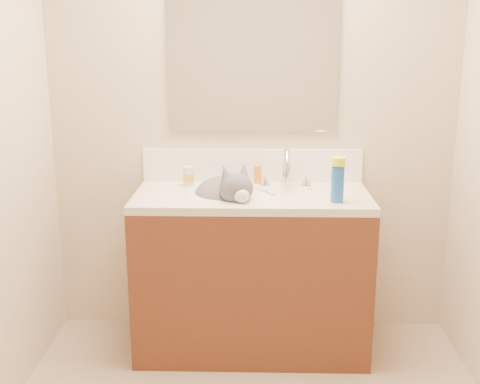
# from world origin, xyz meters

# --- Properties ---
(room_shell) EXTENTS (2.24, 2.54, 2.52)m
(room_shell) POSITION_xyz_m (0.00, 0.00, 1.49)
(room_shell) COLOR #C4B091
(room_shell) RESTS_ON ground
(vanity_cabinet) EXTENTS (1.20, 0.55, 0.82)m
(vanity_cabinet) POSITION_xyz_m (0.00, 0.97, 0.41)
(vanity_cabinet) COLOR #532816
(vanity_cabinet) RESTS_ON ground
(counter_slab) EXTENTS (1.20, 0.55, 0.04)m
(counter_slab) POSITION_xyz_m (0.00, 0.97, 0.84)
(counter_slab) COLOR beige
(counter_slab) RESTS_ON vanity_cabinet
(basin) EXTENTS (0.45, 0.36, 0.14)m
(basin) POSITION_xyz_m (-0.12, 0.94, 0.79)
(basin) COLOR silver
(basin) RESTS_ON vanity_cabinet
(faucet) EXTENTS (0.28, 0.20, 0.21)m
(faucet) POSITION_xyz_m (0.18, 1.11, 0.95)
(faucet) COLOR silver
(faucet) RESTS_ON counter_slab
(cat) EXTENTS (0.46, 0.48, 0.34)m
(cat) POSITION_xyz_m (-0.13, 0.97, 0.84)
(cat) COLOR #4C4A4C
(cat) RESTS_ON basin
(backsplash) EXTENTS (1.20, 0.02, 0.18)m
(backsplash) POSITION_xyz_m (0.00, 1.24, 0.95)
(backsplash) COLOR white
(backsplash) RESTS_ON counter_slab
(mirror) EXTENTS (0.90, 0.02, 0.80)m
(mirror) POSITION_xyz_m (0.00, 1.24, 1.54)
(mirror) COLOR white
(mirror) RESTS_ON room_shell
(pill_bottle) EXTENTS (0.07, 0.07, 0.10)m
(pill_bottle) POSITION_xyz_m (-0.34, 1.13, 0.91)
(pill_bottle) COLOR silver
(pill_bottle) RESTS_ON counter_slab
(pill_label) EXTENTS (0.08, 0.08, 0.04)m
(pill_label) POSITION_xyz_m (-0.34, 1.13, 0.91)
(pill_label) COLOR orange
(pill_label) RESTS_ON pill_bottle
(silver_jar) EXTENTS (0.06, 0.06, 0.06)m
(silver_jar) POSITION_xyz_m (-0.07, 1.17, 0.89)
(silver_jar) COLOR #B7B7BC
(silver_jar) RESTS_ON counter_slab
(amber_bottle) EXTENTS (0.05, 0.05, 0.10)m
(amber_bottle) POSITION_xyz_m (0.03, 1.19, 0.91)
(amber_bottle) COLOR orange
(amber_bottle) RESTS_ON counter_slab
(toothbrush) EXTENTS (0.09, 0.12, 0.01)m
(toothbrush) POSITION_xyz_m (0.07, 1.00, 0.87)
(toothbrush) COLOR silver
(toothbrush) RESTS_ON counter_slab
(toothbrush_head) EXTENTS (0.03, 0.03, 0.01)m
(toothbrush_head) POSITION_xyz_m (0.07, 1.00, 0.87)
(toothbrush_head) COLOR #6DB9E9
(toothbrush_head) RESTS_ON counter_slab
(spray_can) EXTENTS (0.08, 0.08, 0.17)m
(spray_can) POSITION_xyz_m (0.41, 0.83, 0.95)
(spray_can) COLOR #1954B3
(spray_can) RESTS_ON counter_slab
(spray_cap) EXTENTS (0.08, 0.08, 0.04)m
(spray_cap) POSITION_xyz_m (0.41, 0.83, 1.06)
(spray_cap) COLOR #D8EC18
(spray_cap) RESTS_ON spray_can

